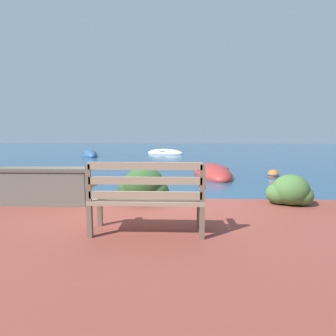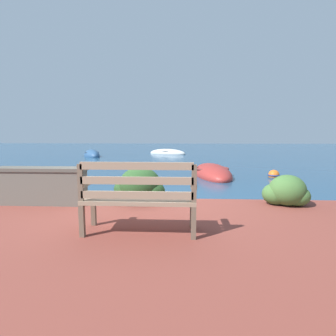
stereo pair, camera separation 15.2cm
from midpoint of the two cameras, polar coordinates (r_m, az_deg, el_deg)
ground_plane at (r=5.28m, az=-5.17°, el=-8.87°), size 80.00×80.00×0.00m
patio_terrace at (r=2.33m, az=-16.67°, el=-28.52°), size 9.00×6.50×0.22m
park_bench at (r=3.30m, az=-5.97°, el=-6.08°), size 1.43×0.48×0.93m
stone_wall at (r=5.21m, az=-26.04°, el=-3.52°), size 1.65×0.39×0.66m
hedge_clump_far_left at (r=5.72m, az=-31.37°, el=-4.10°), size 0.76×0.55×0.52m
hedge_clump_left at (r=4.86m, az=-6.29°, el=-4.18°), size 0.96×0.69×0.66m
hedge_clump_centre at (r=5.13m, az=24.19°, el=-4.72°), size 0.80×0.58×0.54m
rowboat_nearest at (r=9.59m, az=9.08°, el=-1.26°), size 1.54×3.13×0.75m
rowboat_mid at (r=18.63m, az=-16.99°, el=2.62°), size 2.05×2.57×0.83m
rowboat_far at (r=20.11m, az=-0.87°, el=3.22°), size 3.10×2.08×0.70m
mooring_buoy at (r=9.90m, az=21.49°, el=-1.39°), size 0.41×0.41×0.37m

